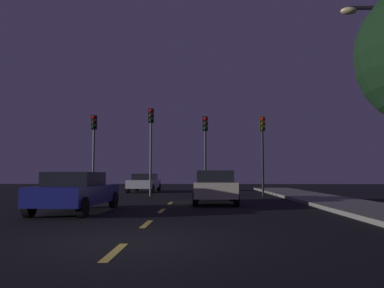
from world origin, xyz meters
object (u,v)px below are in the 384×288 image
(car_adjacent_lane, at_px, (76,191))
(street_lamp_right, at_px, (383,87))
(traffic_signal_center_right, at_px, (205,140))
(car_oncoming_far, at_px, (144,182))
(traffic_signal_far_right, at_px, (262,140))
(traffic_signal_center_left, at_px, (151,135))
(traffic_signal_far_left, at_px, (94,139))
(car_stopped_ahead, at_px, (215,187))

(car_adjacent_lane, bearing_deg, street_lamp_right, -2.69)
(traffic_signal_center_right, height_order, car_adjacent_lane, traffic_signal_center_right)
(car_oncoming_far, relative_size, street_lamp_right, 0.63)
(traffic_signal_far_right, bearing_deg, traffic_signal_center_left, 179.99)
(traffic_signal_far_left, bearing_deg, street_lamp_right, -40.14)
(traffic_signal_center_left, relative_size, car_oncoming_far, 1.20)
(traffic_signal_far_left, xyz_separation_m, car_oncoming_far, (2.33, 5.72, -2.78))
(traffic_signal_far_left, relative_size, traffic_signal_center_right, 1.02)
(traffic_signal_far_right, relative_size, car_stopped_ahead, 1.14)
(traffic_signal_center_left, height_order, car_oncoming_far, traffic_signal_center_left)
(traffic_signal_center_left, relative_size, car_stopped_ahead, 1.26)
(traffic_signal_far_right, xyz_separation_m, car_oncoming_far, (-8.09, 5.72, -2.70))
(traffic_signal_center_left, distance_m, street_lamp_right, 14.25)
(car_stopped_ahead, relative_size, car_adjacent_lane, 0.92)
(traffic_signal_center_left, distance_m, car_adjacent_lane, 10.82)
(traffic_signal_center_right, xyz_separation_m, car_oncoming_far, (-4.59, 5.72, -2.71))
(car_stopped_ahead, bearing_deg, car_oncoming_far, 112.91)
(car_oncoming_far, bearing_deg, traffic_signal_center_left, -77.89)
(car_oncoming_far, bearing_deg, traffic_signal_far_left, -112.12)
(car_oncoming_far, bearing_deg, car_stopped_ahead, -67.09)
(street_lamp_right, bearing_deg, traffic_signal_far_left, 139.86)
(car_adjacent_lane, bearing_deg, car_stopped_ahead, 40.50)
(traffic_signal_center_right, distance_m, street_lamp_right, 12.35)
(traffic_signal_far_left, relative_size, traffic_signal_far_right, 1.03)
(car_adjacent_lane, distance_m, street_lamp_right, 11.08)
(traffic_signal_center_left, height_order, traffic_signal_far_right, traffic_signal_center_left)
(traffic_signal_center_left, distance_m, traffic_signal_center_right, 3.37)
(traffic_signal_far_right, height_order, street_lamp_right, street_lamp_right)
(traffic_signal_center_left, distance_m, car_stopped_ahead, 7.74)
(street_lamp_right, bearing_deg, traffic_signal_center_right, 118.66)
(car_oncoming_far, height_order, street_lamp_right, street_lamp_right)
(traffic_signal_far_right, height_order, car_oncoming_far, traffic_signal_far_right)
(car_adjacent_lane, relative_size, street_lamp_right, 0.66)
(traffic_signal_center_left, relative_size, traffic_signal_center_right, 1.10)
(traffic_signal_center_right, bearing_deg, traffic_signal_center_left, 179.98)
(car_stopped_ahead, distance_m, car_oncoming_far, 12.80)
(traffic_signal_far_left, height_order, street_lamp_right, street_lamp_right)
(traffic_signal_far_right, distance_m, car_stopped_ahead, 7.32)
(traffic_signal_far_left, xyz_separation_m, car_stopped_ahead, (7.31, -6.07, -2.74))
(street_lamp_right, bearing_deg, car_adjacent_lane, 177.31)
(car_oncoming_far, bearing_deg, traffic_signal_far_right, -35.27)
(traffic_signal_far_left, height_order, car_oncoming_far, traffic_signal_far_left)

